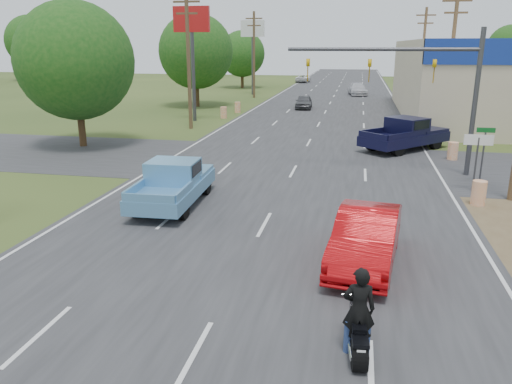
% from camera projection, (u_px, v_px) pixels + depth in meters
% --- Properties ---
extents(ground, '(200.00, 200.00, 0.00)m').
position_uv_depth(ground, '(194.00, 355.00, 10.36)').
color(ground, '#30451B').
rests_on(ground, ground).
extents(main_road, '(15.00, 180.00, 0.02)m').
position_uv_depth(main_road, '(325.00, 112.00, 47.96)').
color(main_road, '#2D2D30').
rests_on(main_road, ground).
extents(cross_road, '(120.00, 10.00, 0.02)m').
position_uv_depth(cross_road, '(298.00, 163.00, 27.28)').
color(cross_road, '#2D2D30').
rests_on(cross_road, ground).
extents(utility_pole_2, '(2.00, 0.28, 10.00)m').
position_uv_depth(utility_pole_2, '(451.00, 58.00, 36.18)').
color(utility_pole_2, '#4C3823').
rests_on(utility_pole_2, ground).
extents(utility_pole_3, '(2.00, 0.28, 10.00)m').
position_uv_depth(utility_pole_3, '(423.00, 54.00, 53.10)').
color(utility_pole_3, '#4C3823').
rests_on(utility_pole_3, ground).
extents(utility_pole_5, '(2.00, 0.28, 10.00)m').
position_uv_depth(utility_pole_5, '(188.00, 57.00, 36.99)').
color(utility_pole_5, '#4C3823').
rests_on(utility_pole_5, ground).
extents(utility_pole_6, '(2.00, 0.28, 10.00)m').
position_uv_depth(utility_pole_6, '(254.00, 53.00, 59.55)').
color(utility_pole_6, '#4C3823').
rests_on(utility_pole_6, ground).
extents(tree_0, '(7.14, 7.14, 8.84)m').
position_uv_depth(tree_0, '(75.00, 61.00, 30.35)').
color(tree_0, '#422D19').
rests_on(tree_0, ground).
extents(tree_1, '(7.56, 7.56, 9.36)m').
position_uv_depth(tree_1, '(196.00, 51.00, 50.84)').
color(tree_1, '#422D19').
rests_on(tree_1, ground).
extents(tree_2, '(6.72, 6.72, 8.32)m').
position_uv_depth(tree_2, '(242.00, 54.00, 73.71)').
color(tree_2, '#422D19').
rests_on(tree_2, ground).
extents(tree_4, '(9.24, 9.24, 11.44)m').
position_uv_depth(tree_4, '(32.00, 41.00, 89.44)').
color(tree_4, '#422D19').
rests_on(tree_4, ground).
extents(tree_5, '(7.98, 7.98, 9.88)m').
position_uv_depth(tree_5, '(510.00, 47.00, 92.25)').
color(tree_5, '#422D19').
rests_on(tree_5, ground).
extents(tree_6, '(8.82, 8.82, 10.92)m').
position_uv_depth(tree_6, '(199.00, 44.00, 103.54)').
color(tree_6, '#422D19').
rests_on(tree_6, ground).
extents(barrel_0, '(0.56, 0.56, 1.00)m').
position_uv_depth(barrel_0, '(479.00, 193.00, 19.97)').
color(barrel_0, orange).
rests_on(barrel_0, ground).
extents(barrel_1, '(0.56, 0.56, 1.00)m').
position_uv_depth(barrel_1, '(453.00, 151.00, 27.88)').
color(barrel_1, orange).
rests_on(barrel_1, ground).
extents(barrel_2, '(0.56, 0.56, 1.00)m').
position_uv_depth(barrel_2, '(224.00, 113.00, 43.80)').
color(barrel_2, orange).
rests_on(barrel_2, ground).
extents(barrel_3, '(0.56, 0.56, 1.00)m').
position_uv_depth(barrel_3, '(238.00, 107.00, 47.50)').
color(barrel_3, orange).
rests_on(barrel_3, ground).
extents(pole_sign_left_near, '(3.00, 0.35, 9.20)m').
position_uv_depth(pole_sign_left_near, '(192.00, 33.00, 40.42)').
color(pole_sign_left_near, '#3F3F44').
rests_on(pole_sign_left_near, ground).
extents(pole_sign_left_far, '(3.00, 0.35, 9.20)m').
position_uv_depth(pole_sign_left_far, '(253.00, 37.00, 62.97)').
color(pole_sign_left_far, '#3F3F44').
rests_on(pole_sign_left_far, ground).
extents(lane_sign, '(1.20, 0.08, 2.52)m').
position_uv_depth(lane_sign, '(478.00, 149.00, 21.42)').
color(lane_sign, '#3F3F44').
rests_on(lane_sign, ground).
extents(street_name_sign, '(0.80, 0.08, 2.61)m').
position_uv_depth(street_name_sign, '(484.00, 149.00, 22.79)').
color(street_name_sign, '#3F3F44').
rests_on(street_name_sign, ground).
extents(signal_mast, '(9.12, 0.40, 7.00)m').
position_uv_depth(signal_mast, '(419.00, 75.00, 23.87)').
color(signal_mast, '#3F3F44').
rests_on(signal_mast, ground).
extents(red_convertible, '(2.31, 5.06, 1.61)m').
position_uv_depth(red_convertible, '(366.00, 238.00, 14.50)').
color(red_convertible, '#AB070B').
rests_on(red_convertible, ground).
extents(motorcycle, '(0.61, 2.00, 1.01)m').
position_uv_depth(motorcycle, '(357.00, 335.00, 10.28)').
color(motorcycle, black).
rests_on(motorcycle, ground).
extents(rider, '(0.71, 0.51, 1.85)m').
position_uv_depth(rider, '(359.00, 314.00, 10.18)').
color(rider, black).
rests_on(rider, ground).
extents(blue_pickup, '(2.30, 5.52, 1.81)m').
position_uv_depth(blue_pickup, '(174.00, 182.00, 20.01)').
color(blue_pickup, black).
rests_on(blue_pickup, ground).
extents(navy_pickup, '(5.74, 5.94, 1.98)m').
position_uv_depth(navy_pickup, '(407.00, 134.00, 30.48)').
color(navy_pickup, black).
rests_on(navy_pickup, ground).
extents(distant_car_grey, '(1.81, 4.09, 1.37)m').
position_uv_depth(distant_car_grey, '(304.00, 102.00, 50.40)').
color(distant_car_grey, '#4D4E52').
rests_on(distant_car_grey, ground).
extents(distant_car_silver, '(2.78, 5.35, 1.48)m').
position_uv_depth(distant_car_silver, '(357.00, 89.00, 63.98)').
color(distant_car_silver, silver).
rests_on(distant_car_silver, ground).
extents(distant_car_white, '(2.35, 4.70, 1.28)m').
position_uv_depth(distant_car_white, '(303.00, 79.00, 86.02)').
color(distant_car_white, silver).
rests_on(distant_car_white, ground).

